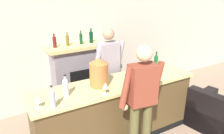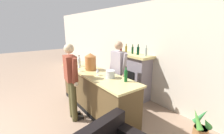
% 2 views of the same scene
% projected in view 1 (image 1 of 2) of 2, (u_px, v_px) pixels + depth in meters
% --- Properties ---
extents(wall_back_panel, '(12.00, 0.07, 2.75)m').
position_uv_depth(wall_back_panel, '(70.00, 40.00, 4.46)').
color(wall_back_panel, beige).
rests_on(wall_back_panel, ground_plane).
extents(bar_counter, '(2.68, 0.70, 1.01)m').
position_uv_depth(bar_counter, '(116.00, 111.00, 3.57)').
color(bar_counter, brown).
rests_on(bar_counter, ground_plane).
extents(fireplace_stone, '(1.34, 0.52, 1.63)m').
position_uv_depth(fireplace_stone, '(82.00, 75.00, 4.55)').
color(fireplace_stone, gray).
rests_on(fireplace_stone, ground_plane).
extents(armchair_black, '(1.00, 1.04, 0.75)m').
position_uv_depth(armchair_black, '(218.00, 115.00, 3.88)').
color(armchair_black, black).
rests_on(armchair_black, ground_plane).
extents(potted_plant_corner, '(0.38, 0.44, 0.61)m').
position_uv_depth(potted_plant_corner, '(166.00, 77.00, 5.50)').
color(potted_plant_corner, '#9B683A').
rests_on(potted_plant_corner, ground_plane).
extents(person_customer, '(0.65, 0.34, 1.75)m').
position_uv_depth(person_customer, '(142.00, 102.00, 2.92)').
color(person_customer, brown).
rests_on(person_customer, ground_plane).
extents(person_bartender, '(0.66, 0.32, 1.75)m').
position_uv_depth(person_bartender, '(109.00, 71.00, 3.97)').
color(person_bartender, '#1B2B26').
rests_on(person_bartender, ground_plane).
extents(copper_dispenser, '(0.29, 0.33, 0.44)m').
position_uv_depth(copper_dispenser, '(99.00, 72.00, 3.22)').
color(copper_dispenser, '#B26C37').
rests_on(copper_dispenser, bar_counter).
extents(ice_bucket_steel, '(0.20, 0.20, 0.17)m').
position_uv_depth(ice_bucket_steel, '(143.00, 70.00, 3.67)').
color(ice_bucket_steel, silver).
rests_on(ice_bucket_steel, bar_counter).
extents(wine_bottle_riesling_slim, '(0.08, 0.08, 0.31)m').
position_uv_depth(wine_bottle_riesling_slim, '(66.00, 86.00, 2.94)').
color(wine_bottle_riesling_slim, '#A8B3BA').
rests_on(wine_bottle_riesling_slim, bar_counter).
extents(wine_bottle_burgundy_dark, '(0.07, 0.07, 0.29)m').
position_uv_depth(wine_bottle_burgundy_dark, '(52.00, 98.00, 2.66)').
color(wine_bottle_burgundy_dark, '#9BA7B8').
rests_on(wine_bottle_burgundy_dark, bar_counter).
extents(wine_bottle_chardonnay_pale, '(0.07, 0.07, 0.32)m').
position_uv_depth(wine_bottle_chardonnay_pale, '(156.00, 61.00, 3.91)').
color(wine_bottle_chardonnay_pale, '#104F1D').
rests_on(wine_bottle_chardonnay_pale, bar_counter).
extents(wine_glass_front_left, '(0.08, 0.08, 0.17)m').
position_uv_depth(wine_glass_front_left, '(105.00, 86.00, 2.99)').
color(wine_glass_front_left, silver).
rests_on(wine_glass_front_left, bar_counter).
extents(wine_glass_back_row, '(0.08, 0.08, 0.17)m').
position_uv_depth(wine_glass_back_row, '(131.00, 74.00, 3.40)').
color(wine_glass_back_row, silver).
rests_on(wine_glass_back_row, bar_counter).
extents(wine_glass_near_bucket, '(0.08, 0.08, 0.16)m').
position_uv_depth(wine_glass_near_bucket, '(38.00, 99.00, 2.67)').
color(wine_glass_near_bucket, silver).
rests_on(wine_glass_near_bucket, bar_counter).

